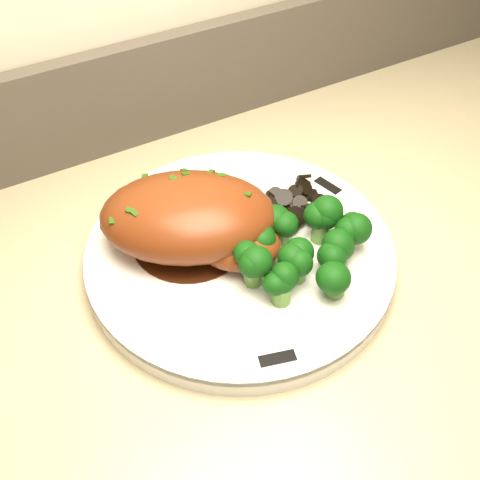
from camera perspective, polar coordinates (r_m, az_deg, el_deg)
plate at (r=0.57m, az=0.00°, el=-1.38°), size 0.37×0.37×0.02m
rim_accent_0 at (r=0.63m, az=8.32°, el=5.09°), size 0.02×0.03×0.00m
rim_accent_1 at (r=0.60m, az=-11.63°, el=1.82°), size 0.03×0.03×0.00m
rim_accent_2 at (r=0.49m, az=3.57°, el=-11.16°), size 0.03×0.02×0.00m
gravy_pool at (r=0.57m, az=-4.76°, el=0.00°), size 0.11×0.11×0.00m
chicken_breast at (r=0.54m, az=-4.39°, el=1.94°), size 0.19×0.17×0.06m
mushroom_pile at (r=0.59m, az=4.39°, el=2.94°), size 0.08×0.06×0.02m
broccoli_florets at (r=0.53m, az=5.95°, el=-1.01°), size 0.12×0.10×0.04m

